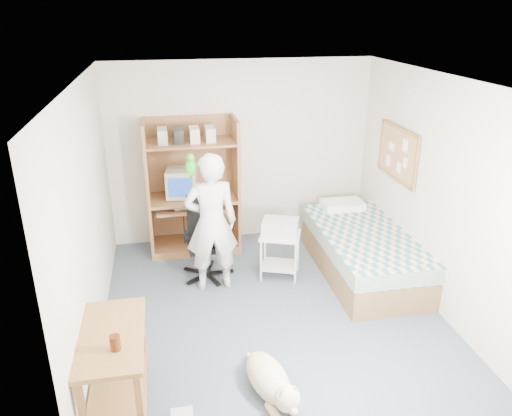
# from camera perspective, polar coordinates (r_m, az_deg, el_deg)

# --- Properties ---
(floor) EXTENTS (4.00, 4.00, 0.00)m
(floor) POSITION_cam_1_polar(r_m,az_deg,el_deg) (5.65, 1.73, -11.53)
(floor) COLOR #414B58
(floor) RESTS_ON ground
(wall_back) EXTENTS (3.60, 0.02, 2.50)m
(wall_back) POSITION_cam_1_polar(r_m,az_deg,el_deg) (6.93, -1.72, 6.36)
(wall_back) COLOR beige
(wall_back) RESTS_ON floor
(wall_right) EXTENTS (0.02, 4.00, 2.50)m
(wall_right) POSITION_cam_1_polar(r_m,az_deg,el_deg) (5.71, 19.80, 1.56)
(wall_right) COLOR beige
(wall_right) RESTS_ON floor
(wall_left) EXTENTS (0.02, 4.00, 2.50)m
(wall_left) POSITION_cam_1_polar(r_m,az_deg,el_deg) (5.01, -18.63, -1.11)
(wall_left) COLOR beige
(wall_left) RESTS_ON floor
(ceiling) EXTENTS (3.60, 4.00, 0.02)m
(ceiling) POSITION_cam_1_polar(r_m,az_deg,el_deg) (4.75, 2.08, 14.49)
(ceiling) COLOR white
(ceiling) RESTS_ON wall_back
(computer_hutch) EXTENTS (1.20, 0.63, 1.80)m
(computer_hutch) POSITION_cam_1_polar(r_m,az_deg,el_deg) (6.74, -7.21, 1.90)
(computer_hutch) COLOR brown
(computer_hutch) RESTS_ON floor
(bed) EXTENTS (1.02, 2.02, 0.66)m
(bed) POSITION_cam_1_polar(r_m,az_deg,el_deg) (6.37, 12.08, -4.89)
(bed) COLOR brown
(bed) RESTS_ON floor
(side_desk) EXTENTS (0.50, 1.00, 0.75)m
(side_desk) POSITION_cam_1_polar(r_m,az_deg,el_deg) (4.32, -15.85, -16.45)
(side_desk) COLOR brown
(side_desk) RESTS_ON floor
(corkboard) EXTENTS (0.04, 0.94, 0.66)m
(corkboard) POSITION_cam_1_polar(r_m,az_deg,el_deg) (6.39, 15.89, 6.02)
(corkboard) COLOR #9F7047
(corkboard) RESTS_ON wall_right
(office_chair) EXTENTS (0.56, 0.56, 1.00)m
(office_chair) POSITION_cam_1_polar(r_m,az_deg,el_deg) (6.19, -5.75, -4.65)
(office_chair) COLOR black
(office_chair) RESTS_ON floor
(person) EXTENTS (0.62, 0.42, 1.66)m
(person) POSITION_cam_1_polar(r_m,az_deg,el_deg) (5.71, -5.12, -1.72)
(person) COLOR silver
(person) RESTS_ON floor
(parrot) EXTENTS (0.12, 0.21, 0.34)m
(parrot) POSITION_cam_1_polar(r_m,az_deg,el_deg) (5.47, -7.47, 4.78)
(parrot) COLOR #1C9115
(parrot) RESTS_ON person
(dog) EXTENTS (0.45, 0.94, 0.36)m
(dog) POSITION_cam_1_polar(r_m,az_deg,el_deg) (4.51, 1.71, -19.11)
(dog) COLOR beige
(dog) RESTS_ON floor
(printer_cart) EXTENTS (0.58, 0.52, 0.57)m
(printer_cart) POSITION_cam_1_polar(r_m,az_deg,el_deg) (6.12, 2.74, -4.62)
(printer_cart) COLOR silver
(printer_cart) RESTS_ON floor
(printer) EXTENTS (0.50, 0.45, 0.18)m
(printer) POSITION_cam_1_polar(r_m,az_deg,el_deg) (6.00, 2.79, -2.21)
(printer) COLOR #B5B4B0
(printer) RESTS_ON printer_cart
(crt_monitor) EXTENTS (0.44, 0.46, 0.37)m
(crt_monitor) POSITION_cam_1_polar(r_m,az_deg,el_deg) (6.70, -8.48, 2.92)
(crt_monitor) COLOR beige
(crt_monitor) RESTS_ON computer_hutch
(keyboard) EXTENTS (0.45, 0.16, 0.03)m
(keyboard) POSITION_cam_1_polar(r_m,az_deg,el_deg) (6.65, -7.39, 0.20)
(keyboard) COLOR beige
(keyboard) RESTS_ON computer_hutch
(pencil_cup) EXTENTS (0.08, 0.08, 0.12)m
(pencil_cup) POSITION_cam_1_polar(r_m,az_deg,el_deg) (6.68, -4.54, 1.82)
(pencil_cup) COLOR gold
(pencil_cup) RESTS_ON computer_hutch
(drink_glass) EXTENTS (0.08, 0.08, 0.12)m
(drink_glass) POSITION_cam_1_polar(r_m,az_deg,el_deg) (3.97, -15.80, -14.60)
(drink_glass) COLOR #431D0A
(drink_glass) RESTS_ON side_desk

